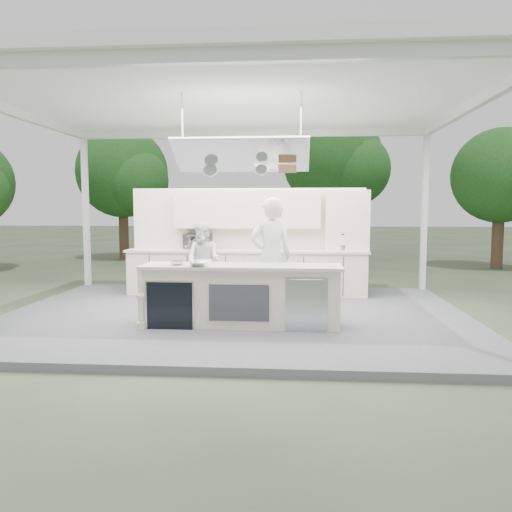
# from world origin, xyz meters

# --- Properties ---
(ground) EXTENTS (90.00, 90.00, 0.00)m
(ground) POSITION_xyz_m (0.00, 0.00, 0.00)
(ground) COLOR #4F5A3E
(ground) RESTS_ON ground
(stage_deck) EXTENTS (8.00, 6.00, 0.12)m
(stage_deck) POSITION_xyz_m (0.00, 0.00, 0.06)
(stage_deck) COLOR #5B5C60
(stage_deck) RESTS_ON ground
(tent) EXTENTS (8.20, 6.20, 3.86)m
(tent) POSITION_xyz_m (0.00, -0.01, 3.71)
(tent) COLOR white
(tent) RESTS_ON ground
(demo_island) EXTENTS (3.10, 0.79, 0.95)m
(demo_island) POSITION_xyz_m (0.18, -0.91, 0.60)
(demo_island) COLOR #F3E3CE
(demo_island) RESTS_ON stage_deck
(back_counter) EXTENTS (5.08, 0.72, 0.95)m
(back_counter) POSITION_xyz_m (0.00, 1.90, 0.60)
(back_counter) COLOR #F3E3CE
(back_counter) RESTS_ON stage_deck
(back_wall_unit) EXTENTS (5.05, 0.48, 2.25)m
(back_wall_unit) POSITION_xyz_m (0.44, 2.11, 1.57)
(back_wall_unit) COLOR #F3E3CE
(back_wall_unit) RESTS_ON stage_deck
(tree_cluster) EXTENTS (19.55, 9.40, 5.85)m
(tree_cluster) POSITION_xyz_m (-0.16, 9.77, 3.29)
(tree_cluster) COLOR #473723
(tree_cluster) RESTS_ON ground
(head_chef) EXTENTS (0.84, 0.67, 2.01)m
(head_chef) POSITION_xyz_m (0.62, -0.09, 1.12)
(head_chef) COLOR white
(head_chef) RESTS_ON stage_deck
(sous_chef) EXTENTS (0.91, 0.82, 1.54)m
(sous_chef) POSITION_xyz_m (-0.81, 1.35, 0.89)
(sous_chef) COLOR silver
(sous_chef) RESTS_ON stage_deck
(toaster_oven) EXTENTS (0.64, 0.48, 0.32)m
(toaster_oven) POSITION_xyz_m (-1.06, 2.08, 1.23)
(toaster_oven) COLOR silver
(toaster_oven) RESTS_ON back_counter
(bowl_large) EXTENTS (0.30, 0.30, 0.07)m
(bowl_large) POSITION_xyz_m (-0.43, -1.15, 1.11)
(bowl_large) COLOR #ADAEB4
(bowl_large) RESTS_ON demo_island
(bowl_small) EXTENTS (0.26, 0.26, 0.07)m
(bowl_small) POSITION_xyz_m (-0.79, -1.00, 1.10)
(bowl_small) COLOR #B3B5BA
(bowl_small) RESTS_ON demo_island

